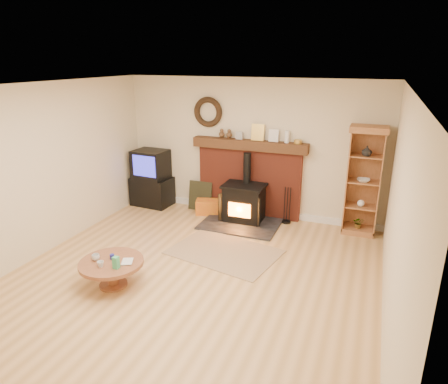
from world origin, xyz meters
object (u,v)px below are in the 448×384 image
at_px(tv_unit, 152,179).
at_px(curio_cabinet, 363,181).
at_px(coffee_table, 111,266).
at_px(wood_stove, 243,204).

xyz_separation_m(tv_unit, curio_cabinet, (4.11, 0.09, 0.39)).
bearing_deg(curio_cabinet, tv_unit, -178.81).
bearing_deg(curio_cabinet, coffee_table, -134.40).
relative_size(wood_stove, tv_unit, 1.21).
bearing_deg(wood_stove, coffee_table, -108.63).
height_order(wood_stove, coffee_table, wood_stove).
distance_m(wood_stove, tv_unit, 2.09).
xyz_separation_m(wood_stove, tv_unit, (-2.07, 0.20, 0.21)).
relative_size(tv_unit, coffee_table, 1.36).
distance_m(wood_stove, curio_cabinet, 2.15).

